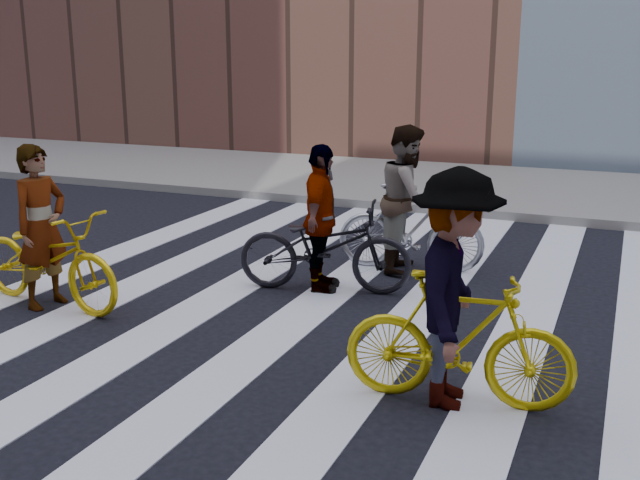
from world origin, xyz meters
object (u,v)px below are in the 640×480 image
Objects in this scene: rider_right at (455,289)px; bike_yellow_right at (459,340)px; bike_dark_rear at (325,247)px; bike_yellow_left at (48,258)px; rider_mid at (408,199)px; rider_rear at (321,219)px; rider_left at (41,227)px; bike_silver_mid at (411,227)px.

bike_yellow_right is at bearing -96.79° from rider_right.
bike_yellow_right is 0.89× the size of bike_dark_rear.
rider_right is at bearing -150.92° from bike_dark_rear.
bike_yellow_left is 4.59m from bike_yellow_right.
rider_mid is (-1.41, 3.41, 0.38)m from bike_yellow_right.
bike_yellow_right is at bearing -149.52° from rider_rear.
rider_rear is at bearing 35.67° from rider_right.
bike_dark_rear is 3.07m from rider_left.
rider_right is 1.10× the size of rider_rear.
bike_yellow_right is at bearing -150.21° from bike_dark_rear.
rider_right is at bearing -166.64° from rider_mid.
bike_yellow_right is 3.71m from rider_mid.
bike_yellow_right is at bearing -165.92° from rider_mid.
rider_rear is at bearing 36.37° from bike_yellow_right.
bike_silver_mid is 1.08× the size of rider_rear.
rider_left reaches higher than bike_dark_rear.
rider_left is (-4.60, 0.59, 0.34)m from bike_yellow_right.
rider_right is (1.98, -2.22, 0.41)m from bike_dark_rear.
bike_yellow_right is 3.05m from rider_rear.
rider_right is (1.31, -3.41, 0.38)m from bike_silver_mid.
bike_silver_mid is 3.67m from rider_right.
bike_dark_rear is at bearing -49.63° from bike_yellow_left.
rider_mid is 1.37m from rider_rear.
rider_rear is (2.47, 1.63, 0.31)m from bike_yellow_left.
rider_left reaches higher than bike_yellow_left.
bike_yellow_left is 1.02× the size of bike_dark_rear.
bike_silver_mid is at bearing -41.97° from bike_dark_rear.
rider_rear is at bearing -49.63° from rider_left.
bike_silver_mid is at bearing -43.76° from rider_rear.
bike_silver_mid is 1.42m from rider_rear.
rider_left is 0.94× the size of rider_right.
bike_yellow_right is at bearing -166.64° from bike_silver_mid.
rider_left reaches higher than bike_yellow_right.
rider_left is 3.00m from rider_rear.
bike_dark_rear is at bearing 144.19° from rider_mid.
bike_yellow_left is 2.98m from rider_rear.
bike_yellow_left is 1.11× the size of bike_silver_mid.
bike_dark_rear is at bearing -50.13° from rider_left.
rider_right reaches higher than rider_rear.
rider_right reaches higher than rider_mid.
bike_dark_rear is 1.09× the size of rider_mid.
bike_yellow_left is 1.20× the size of rider_rear.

